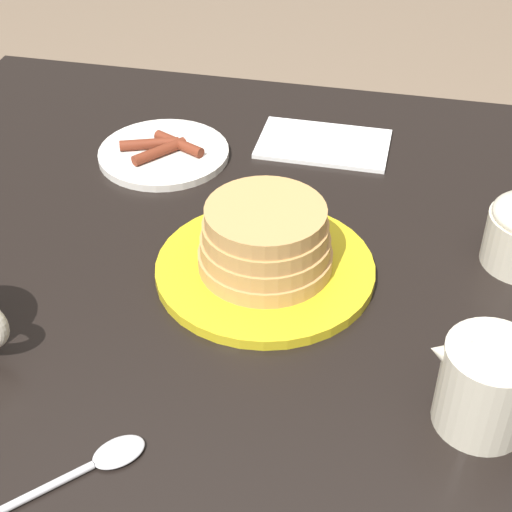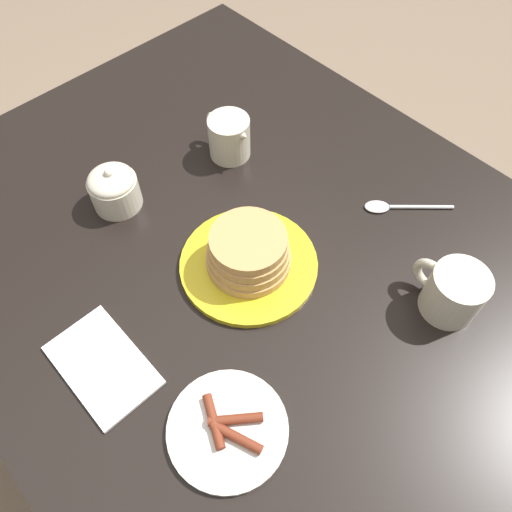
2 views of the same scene
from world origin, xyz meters
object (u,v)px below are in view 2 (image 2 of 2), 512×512
at_px(side_plate_bacon, 228,429).
at_px(spoon, 392,207).
at_px(creamer_pitcher, 229,137).
at_px(sugar_bowl, 114,188).
at_px(napkin, 103,365).
at_px(pancake_plate, 249,256).
at_px(coffee_mug, 453,291).

relative_size(side_plate_bacon, spoon, 1.30).
distance_m(creamer_pitcher, spoon, 0.34).
bearing_deg(sugar_bowl, napkin, 141.02).
bearing_deg(sugar_bowl, side_plate_bacon, 164.22).
distance_m(pancake_plate, sugar_bowl, 0.28).
height_order(coffee_mug, napkin, coffee_mug).
xyz_separation_m(pancake_plate, napkin, (0.02, 0.28, -0.03)).
distance_m(side_plate_bacon, spoon, 0.50).
xyz_separation_m(side_plate_bacon, napkin, (0.20, 0.07, -0.00)).
height_order(pancake_plate, sugar_bowl, sugar_bowl).
bearing_deg(spoon, side_plate_bacon, 100.71).
distance_m(coffee_mug, creamer_pitcher, 0.50).
xyz_separation_m(coffee_mug, spoon, (0.19, -0.10, -0.04)).
relative_size(side_plate_bacon, sugar_bowl, 1.92).
height_order(sugar_bowl, spoon, sugar_bowl).
xyz_separation_m(side_plate_bacon, sugar_bowl, (0.45, -0.13, 0.03)).
bearing_deg(spoon, napkin, 79.04).
relative_size(sugar_bowl, napkin, 0.51).
xyz_separation_m(coffee_mug, sugar_bowl, (0.55, 0.26, -0.00)).
height_order(side_plate_bacon, spoon, side_plate_bacon).
bearing_deg(coffee_mug, spoon, -28.35).
distance_m(pancake_plate, creamer_pitcher, 0.27).
relative_size(side_plate_bacon, coffee_mug, 1.42).
xyz_separation_m(creamer_pitcher, sugar_bowl, (0.05, 0.24, -0.00)).
bearing_deg(napkin, side_plate_bacon, -159.76).
distance_m(pancake_plate, side_plate_bacon, 0.28).
height_order(pancake_plate, napkin, pancake_plate).
bearing_deg(spoon, sugar_bowl, 45.24).
relative_size(pancake_plate, creamer_pitcher, 1.95).
relative_size(napkin, spoon, 1.33).
bearing_deg(pancake_plate, napkin, 85.82).
height_order(side_plate_bacon, napkin, side_plate_bacon).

